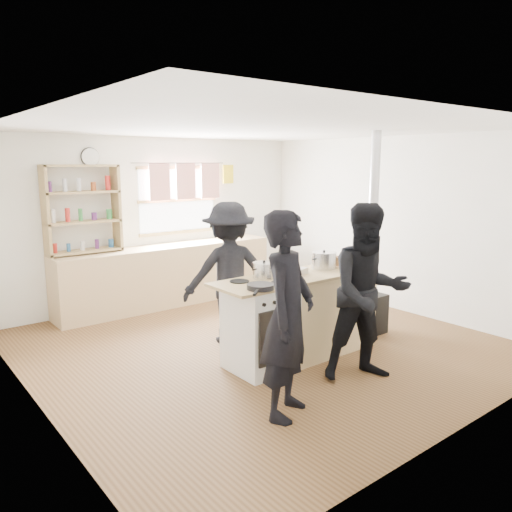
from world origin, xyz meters
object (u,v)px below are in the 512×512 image
at_px(thermos, 224,231).
at_px(roast_tray, 289,272).
at_px(bread_board, 343,262).
at_px(person_near_left, 288,315).
at_px(stockpot_counter, 324,260).
at_px(stockpot_stove, 264,270).
at_px(flue_heater, 370,282).
at_px(person_near_right, 368,293).
at_px(person_far, 229,273).
at_px(skillet_greens, 260,286).
at_px(cooking_island, 302,315).

distance_m(thermos, roast_tray, 2.89).
height_order(bread_board, person_near_left, person_near_left).
relative_size(thermos, person_near_left, 0.16).
bearing_deg(thermos, stockpot_counter, -100.15).
height_order(thermos, stockpot_stove, thermos).
xyz_separation_m(thermos, flue_heater, (0.32, -2.73, -0.39)).
xyz_separation_m(stockpot_counter, flue_heater, (0.80, -0.04, -0.38)).
xyz_separation_m(thermos, person_near_right, (-0.79, -3.59, -0.17)).
bearing_deg(person_far, stockpot_counter, 155.76).
bearing_deg(bread_board, person_near_left, -151.82).
bearing_deg(stockpot_counter, skillet_greens, -165.74).
xyz_separation_m(thermos, stockpot_counter, (-0.48, -2.69, -0.02)).
xyz_separation_m(thermos, stockpot_stove, (-1.34, -2.66, -0.03)).
distance_m(stockpot_stove, bread_board, 1.12).
bearing_deg(bread_board, stockpot_counter, 166.47).
xyz_separation_m(cooking_island, skillet_greens, (-0.77, -0.22, 0.49)).
relative_size(thermos, roast_tray, 0.67).
xyz_separation_m(flue_heater, person_near_right, (-1.11, -0.86, 0.22)).
distance_m(flue_heater, person_far, 1.79).
distance_m(stockpot_counter, bread_board, 0.27).
bearing_deg(skillet_greens, cooking_island, 16.01).
distance_m(cooking_island, stockpot_counter, 0.70).
distance_m(stockpot_stove, person_near_right, 1.09).
bearing_deg(stockpot_counter, stockpot_stove, 177.59).
bearing_deg(skillet_greens, roast_tray, 24.31).
distance_m(flue_heater, person_near_right, 1.42).
xyz_separation_m(stockpot_stove, stockpot_counter, (0.86, -0.04, 0.01)).
bearing_deg(skillet_greens, thermos, 61.03).
relative_size(thermos, skillet_greens, 0.76).
distance_m(roast_tray, bread_board, 0.80).
height_order(cooking_island, person_far, person_far).
bearing_deg(stockpot_counter, bread_board, -13.53).
xyz_separation_m(person_near_right, person_far, (-0.47, 1.68, -0.03)).
relative_size(skillet_greens, person_far, 0.22).
relative_size(cooking_island, roast_tray, 4.64).
xyz_separation_m(roast_tray, bread_board, (0.80, -0.05, 0.01)).
height_order(stockpot_stove, flue_heater, flue_heater).
xyz_separation_m(cooking_island, person_far, (-0.37, 0.86, 0.37)).
distance_m(person_near_left, person_near_right, 1.11).
bearing_deg(roast_tray, stockpot_stove, 170.93).
height_order(thermos, person_far, person_far).
relative_size(roast_tray, person_near_right, 0.24).
height_order(stockpot_counter, person_far, person_far).
height_order(skillet_greens, person_near_left, person_near_left).
relative_size(roast_tray, person_near_left, 0.24).
height_order(cooking_island, bread_board, bread_board).
relative_size(flue_heater, person_near_right, 1.43).
bearing_deg(stockpot_stove, roast_tray, -9.07).
bearing_deg(flue_heater, person_far, 152.52).
bearing_deg(stockpot_counter, person_near_right, -108.75).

